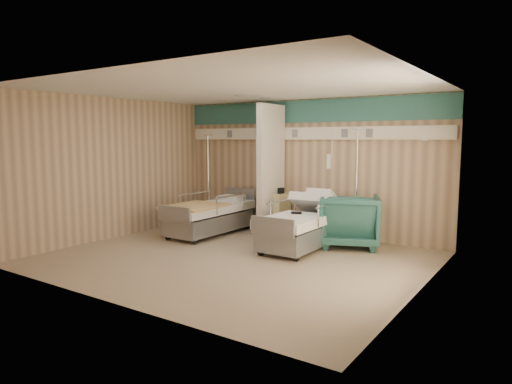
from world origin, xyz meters
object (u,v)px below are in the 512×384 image
bed_left (210,219)px  bedside_cabinet (275,213)px  bed_right (303,231)px  visitor_armchair (349,220)px  iv_stand_left (209,207)px  iv_stand_right (356,220)px

bed_left → bedside_cabinet: 1.39m
bed_right → visitor_armchair: bearing=42.7°
bed_right → bedside_cabinet: bedside_cabinet is taller
bed_left → iv_stand_left: size_ratio=1.03×
bedside_cabinet → visitor_armchair: size_ratio=0.79×
visitor_armchair → iv_stand_left: (-3.48, 0.12, -0.06)m
iv_stand_right → iv_stand_left: bearing=-176.7°
bed_right → bedside_cabinet: bearing=142.0°
visitor_armchair → iv_stand_left: size_ratio=0.51×
visitor_armchair → iv_stand_left: 3.49m
iv_stand_left → bed_left: bearing=-48.9°
bed_right → iv_stand_right: (0.64, 0.92, 0.13)m
iv_stand_left → bed_right: bearing=-14.4°
bed_left → iv_stand_right: (2.84, 0.92, 0.13)m
bed_left → bed_right: bearing=0.0°
bed_right → bedside_cabinet: 1.46m
bed_right → visitor_armchair: 0.90m
bed_right → visitor_armchair: (0.65, 0.60, 0.17)m
visitor_armchair → iv_stand_right: 0.33m
bedside_cabinet → iv_stand_left: iv_stand_left is taller
bedside_cabinet → iv_stand_right: size_ratio=0.39×
bedside_cabinet → iv_stand_right: iv_stand_right is taller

